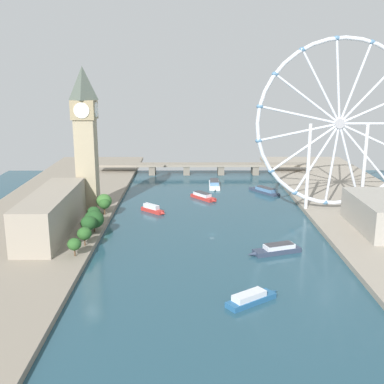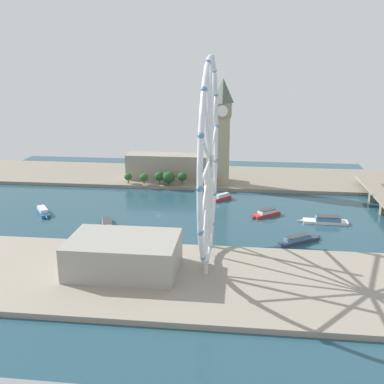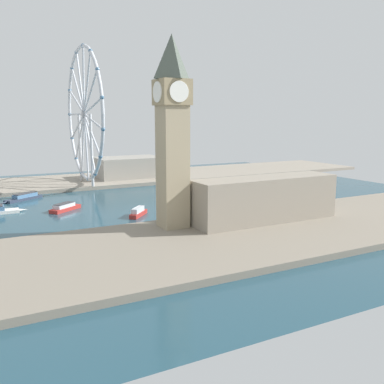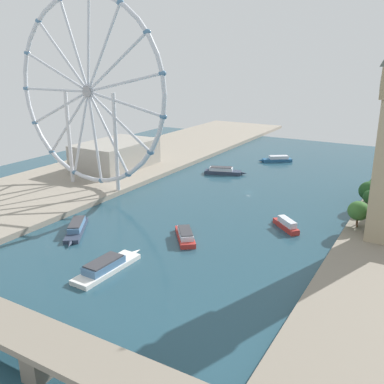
{
  "view_description": "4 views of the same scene",
  "coord_description": "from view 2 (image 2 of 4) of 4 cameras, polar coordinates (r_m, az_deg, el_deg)",
  "views": [
    {
      "loc": [
        -13.71,
        -273.93,
        94.93
      ],
      "look_at": [
        -12.1,
        38.74,
        16.86
      ],
      "focal_mm": 44.34,
      "sensor_mm": 36.0,
      "label": 1
    },
    {
      "loc": [
        334.68,
        65.13,
        117.35
      ],
      "look_at": [
        3.91,
        26.92,
        19.36
      ],
      "focal_mm": 42.79,
      "sensor_mm": 36.0,
      "label": 2
    },
    {
      "loc": [
        -282.28,
        139.09,
        59.63
      ],
      "look_at": [
        -15.33,
        -2.76,
        7.0
      ],
      "focal_mm": 40.21,
      "sensor_mm": 36.0,
      "label": 3
    },
    {
      "loc": [
        -99.04,
        242.57,
        81.86
      ],
      "look_at": [
        17.44,
        42.03,
        8.67
      ],
      "focal_mm": 39.91,
      "sensor_mm": 36.0,
      "label": 4
    }
  ],
  "objects": [
    {
      "name": "tour_boat_0",
      "position": [
        392.24,
        3.71,
        -0.69
      ],
      "size": [
        18.95,
        17.68,
        5.52
      ],
      "rotation": [
        0.0,
        0.0,
        5.55
      ],
      "color": "#B22D28",
      "rests_on": "ground_plane"
    },
    {
      "name": "riverside_hall",
      "position": [
        258.37,
        -8.5,
        -7.72
      ],
      "size": [
        39.73,
        60.13,
        19.14
      ],
      "primitive_type": "cube",
      "color": "gray",
      "rests_on": "riverbank_right"
    },
    {
      "name": "tour_boat_4",
      "position": [
        311.55,
        13.17,
        -5.78
      ],
      "size": [
        23.45,
        31.21,
        4.96
      ],
      "rotation": [
        0.0,
        0.0,
        2.17
      ],
      "color": "#2D384C",
      "rests_on": "ground_plane"
    },
    {
      "name": "parliament_block",
      "position": [
        447.57,
        -2.69,
        3.18
      ],
      "size": [
        22.0,
        85.08,
        24.34
      ],
      "primitive_type": "cube",
      "color": "gray",
      "rests_on": "riverbank_left"
    },
    {
      "name": "tour_boat_1",
      "position": [
        352.08,
        16.35,
        -3.39
      ],
      "size": [
        9.89,
        37.48,
        5.4
      ],
      "rotation": [
        0.0,
        0.0,
        4.68
      ],
      "color": "white",
      "rests_on": "ground_plane"
    },
    {
      "name": "tree_row_embankment",
      "position": [
        424.75,
        -2.08,
        1.86
      ],
      "size": [
        12.83,
        87.17,
        13.2
      ],
      "color": "#513823",
      "rests_on": "riverbank_left"
    },
    {
      "name": "tour_boat_3",
      "position": [
        336.4,
        -10.55,
        -3.91
      ],
      "size": [
        30.91,
        15.91,
        5.28
      ],
      "rotation": [
        0.0,
        0.0,
        3.48
      ],
      "color": "#2D384C",
      "rests_on": "ground_plane"
    },
    {
      "name": "riverbank_left",
      "position": [
        465.66,
        -1.66,
        1.99
      ],
      "size": [
        90.0,
        520.0,
        3.0
      ],
      "primitive_type": "cube",
      "color": "gray",
      "rests_on": "ground_plane"
    },
    {
      "name": "ferris_wheel",
      "position": [
        254.1,
        2.19,
        3.77
      ],
      "size": [
        114.46,
        3.2,
        116.09
      ],
      "color": "silver",
      "rests_on": "riverbank_right"
    },
    {
      "name": "tour_boat_5",
      "position": [
        357.34,
        9.24,
        -2.64
      ],
      "size": [
        20.58,
        24.22,
        5.08
      ],
      "rotation": [
        0.0,
        0.0,
        5.38
      ],
      "color": "#B22D28",
      "rests_on": "ground_plane"
    },
    {
      "name": "ground_plane",
      "position": [
        360.59,
        -4.19,
        -2.64
      ],
      "size": [
        393.23,
        393.23,
        0.0
      ],
      "primitive_type": "plane",
      "color": "#234756"
    },
    {
      "name": "riverbank_right",
      "position": [
        259.65,
        -8.8,
        -10.31
      ],
      "size": [
        90.0,
        520.0,
        3.0
      ],
      "primitive_type": "cube",
      "color": "gray",
      "rests_on": "ground_plane"
    },
    {
      "name": "tour_boat_2",
      "position": [
        375.32,
        -18.08,
        -2.33
      ],
      "size": [
        25.28,
        19.83,
        4.91
      ],
      "rotation": [
        0.0,
        0.0,
        0.62
      ],
      "color": "#235684",
      "rests_on": "ground_plane"
    },
    {
      "name": "clock_tower",
      "position": [
        423.84,
        3.81,
        7.69
      ],
      "size": [
        16.55,
        16.55,
        97.06
      ],
      "color": "tan",
      "rests_on": "riverbank_left"
    }
  ]
}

